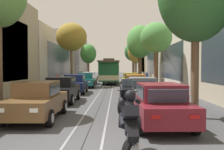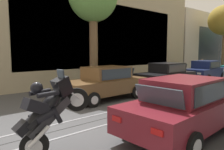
% 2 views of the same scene
% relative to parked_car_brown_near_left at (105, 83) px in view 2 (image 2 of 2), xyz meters
% --- Properties ---
extents(building_facade_left, '(5.66, 60.23, 9.25)m').
position_rel_parked_car_brown_near_left_xyz_m(building_facade_left, '(-6.92, 24.73, 3.25)').
color(building_facade_left, tan).
rests_on(building_facade_left, ground).
extents(parked_car_brown_near_left, '(2.06, 4.39, 1.58)m').
position_rel_parked_car_brown_near_left_xyz_m(parked_car_brown_near_left, '(0.00, 0.00, 0.00)').
color(parked_car_brown_near_left, brown).
rests_on(parked_car_brown_near_left, ground).
extents(parked_car_black_second_left, '(2.03, 4.37, 1.58)m').
position_rel_parked_car_brown_near_left_xyz_m(parked_car_black_second_left, '(-0.13, 5.14, 0.00)').
color(parked_car_black_second_left, black).
rests_on(parked_car_black_second_left, ground).
extents(parked_car_navy_mid_left, '(2.11, 4.41, 1.58)m').
position_rel_parked_car_brown_near_left_xyz_m(parked_car_navy_mid_left, '(-0.17, 10.43, 0.00)').
color(parked_car_navy_mid_left, '#19234C').
rests_on(parked_car_navy_mid_left, ground).
extents(parked_car_maroon_near_right, '(2.13, 4.42, 1.58)m').
position_rel_parked_car_brown_near_left_xyz_m(parked_car_maroon_near_right, '(4.93, -1.08, 0.00)').
color(parked_car_maroon_near_right, maroon).
rests_on(parked_car_maroon_near_right, ground).
extents(motorcycle_with_rider, '(0.53, 1.83, 1.90)m').
position_rel_parked_car_brown_near_left_xyz_m(motorcycle_with_rider, '(3.63, -4.49, 0.19)').
color(motorcycle_with_rider, black).
rests_on(motorcycle_with_rider, ground).
extents(pedestrian_on_left_pavement, '(0.55, 0.42, 1.56)m').
position_rel_parked_car_brown_near_left_xyz_m(pedestrian_on_left_pavement, '(-2.70, 14.85, 0.08)').
color(pedestrian_on_left_pavement, '#4C4233').
rests_on(pedestrian_on_left_pavement, ground).
extents(fire_hydrant, '(0.40, 0.22, 0.84)m').
position_rel_parked_car_brown_near_left_xyz_m(fire_hydrant, '(-1.72, -1.24, -0.38)').
color(fire_hydrant, red).
rests_on(fire_hydrant, ground).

